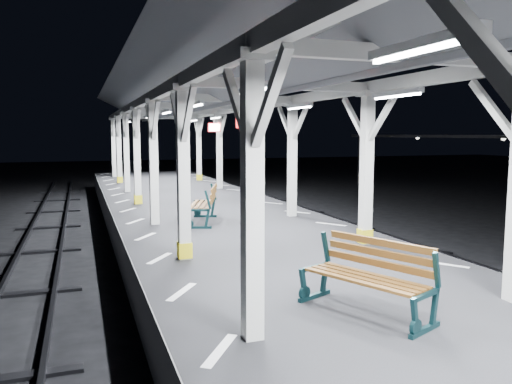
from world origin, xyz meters
TOP-DOWN VIEW (x-y plane):
  - ground at (0.00, 0.00)m, footprint 120.00×120.00m
  - platform at (0.00, 0.00)m, footprint 6.00×50.00m
  - hazard_stripes_left at (-2.45, 0.00)m, footprint 1.00×48.00m
  - hazard_stripes_right at (2.45, 0.00)m, footprint 1.00×48.00m
  - track_left at (-5.00, 0.00)m, footprint 2.20×60.00m
  - canopy at (0.00, -0.02)m, footprint 5.40×49.00m
  - bench_near at (-0.22, -1.70)m, footprint 1.32×1.93m
  - bench_mid at (-0.65, 5.77)m, footprint 1.24×1.97m

SIDE VIEW (x-z plane):
  - ground at x=0.00m, z-range 0.00..0.00m
  - track_left at x=-5.00m, z-range 0.00..0.16m
  - platform at x=0.00m, z-range 0.00..1.00m
  - hazard_stripes_left at x=-2.45m, z-range 1.00..1.01m
  - hazard_stripes_right at x=2.45m, z-range 1.00..1.01m
  - bench_near at x=-0.22m, z-range 1.03..2.02m
  - bench_mid at x=-0.65m, z-range 1.03..2.04m
  - canopy at x=0.00m, z-range 2.23..6.88m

